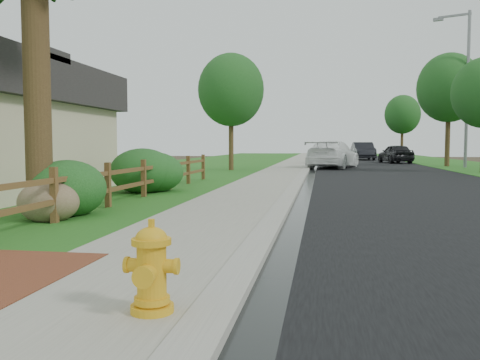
% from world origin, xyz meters
% --- Properties ---
extents(ground, '(120.00, 120.00, 0.00)m').
position_xyz_m(ground, '(0.00, 0.00, 0.00)').
color(ground, '#37291E').
extents(road, '(8.00, 90.00, 0.02)m').
position_xyz_m(road, '(4.60, 35.00, 0.01)').
color(road, black).
rests_on(road, ground).
extents(curb, '(0.40, 90.00, 0.12)m').
position_xyz_m(curb, '(0.40, 35.00, 0.06)').
color(curb, gray).
rests_on(curb, ground).
extents(wet_gutter, '(0.50, 90.00, 0.00)m').
position_xyz_m(wet_gutter, '(0.75, 35.00, 0.02)').
color(wet_gutter, black).
rests_on(wet_gutter, road).
extents(sidewalk, '(2.20, 90.00, 0.10)m').
position_xyz_m(sidewalk, '(-0.90, 35.00, 0.05)').
color(sidewalk, gray).
rests_on(sidewalk, ground).
extents(grass_strip, '(1.60, 90.00, 0.06)m').
position_xyz_m(grass_strip, '(-2.80, 35.00, 0.03)').
color(grass_strip, '#205B1A').
rests_on(grass_strip, ground).
extents(lawn_near, '(9.00, 90.00, 0.04)m').
position_xyz_m(lawn_near, '(-8.00, 35.00, 0.02)').
color(lawn_near, '#205B1A').
rests_on(lawn_near, ground).
extents(verge_far, '(6.00, 90.00, 0.04)m').
position_xyz_m(verge_far, '(11.50, 35.00, 0.02)').
color(verge_far, '#205B1A').
rests_on(verge_far, ground).
extents(ranch_fence, '(0.12, 16.92, 1.10)m').
position_xyz_m(ranch_fence, '(-3.60, 6.40, 0.62)').
color(ranch_fence, '#493318').
rests_on(ranch_fence, ground).
extents(fire_hydrant, '(0.51, 0.41, 0.79)m').
position_xyz_m(fire_hydrant, '(-0.10, -1.88, 0.46)').
color(fire_hydrant, orange).
rests_on(fire_hydrant, sidewalk).
extents(white_suv, '(3.84, 6.34, 1.72)m').
position_xyz_m(white_suv, '(2.00, 27.03, 0.88)').
color(white_suv, white).
rests_on(white_suv, road).
extents(dark_car_mid, '(2.64, 4.74, 1.52)m').
position_xyz_m(dark_car_mid, '(7.20, 36.72, 0.78)').
color(dark_car_mid, black).
rests_on(dark_car_mid, road).
extents(dark_car_far, '(2.15, 5.35, 1.73)m').
position_xyz_m(dark_car_far, '(5.30, 45.28, 0.88)').
color(dark_car_far, black).
rests_on(dark_car_far, road).
extents(streetlight, '(2.20, 1.08, 10.01)m').
position_xyz_m(streetlight, '(10.28, 28.84, 5.67)').
color(streetlight, slate).
rests_on(streetlight, ground).
extents(boulder, '(1.41, 1.20, 0.81)m').
position_xyz_m(boulder, '(-3.90, 3.11, 0.41)').
color(boulder, brown).
rests_on(boulder, ground).
extents(shrub_a, '(2.11, 2.11, 1.20)m').
position_xyz_m(shrub_a, '(-3.90, 3.86, 0.60)').
color(shrub_a, '#184217').
rests_on(shrub_a, ground).
extents(shrub_b, '(2.40, 2.40, 1.40)m').
position_xyz_m(shrub_b, '(-4.16, 9.05, 0.70)').
color(shrub_b, '#184217').
rests_on(shrub_b, ground).
extents(shrub_d, '(2.25, 2.25, 1.29)m').
position_xyz_m(shrub_d, '(-3.90, 9.29, 0.64)').
color(shrub_d, '#184217').
rests_on(shrub_d, ground).
extents(tree_near_left, '(3.81, 3.81, 6.75)m').
position_xyz_m(tree_near_left, '(-3.90, 23.12, 4.64)').
color(tree_near_left, '#3A2918').
rests_on(tree_near_left, ground).
extents(tree_mid_right, '(4.23, 4.23, 7.67)m').
position_xyz_m(tree_mid_right, '(9.72, 30.44, 5.33)').
color(tree_mid_right, '#3A2918').
rests_on(tree_mid_right, ground).
extents(tree_far_right, '(3.43, 3.43, 6.32)m').
position_xyz_m(tree_far_right, '(9.00, 45.53, 4.42)').
color(tree_far_right, '#3A2918').
rests_on(tree_far_right, ground).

